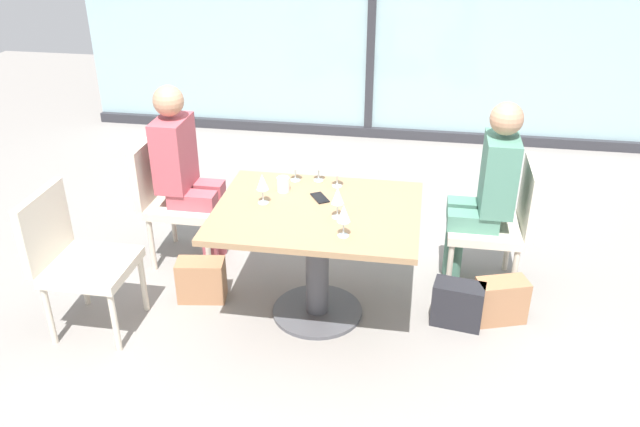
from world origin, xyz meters
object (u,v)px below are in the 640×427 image
at_px(chair_far_left, 172,194).
at_px(chair_side_end, 74,254).
at_px(handbag_0, 501,301).
at_px(person_far_right, 487,188).
at_px(cell_phone_on_table, 320,198).
at_px(handbag_2, 458,304).
at_px(dining_table_main, 317,237).
at_px(wine_glass_0, 319,161).
at_px(wine_glass_5, 295,161).
at_px(wine_glass_4, 338,196).
at_px(wine_glass_2, 337,167).
at_px(coffee_cup, 283,184).
at_px(wine_glass_1, 344,214).
at_px(wine_glass_3, 262,183).
at_px(chair_far_right, 501,218).
at_px(handbag_1, 201,280).
at_px(person_far_left, 184,168).

height_order(chair_far_left, chair_side_end, same).
xyz_separation_m(chair_side_end, handbag_0, (2.48, 0.46, -0.36)).
height_order(person_far_right, cell_phone_on_table, person_far_right).
bearing_deg(cell_phone_on_table, handbag_2, -38.91).
height_order(dining_table_main, cell_phone_on_table, cell_phone_on_table).
bearing_deg(cell_phone_on_table, chair_side_end, 167.81).
relative_size(wine_glass_0, handbag_0, 0.62).
bearing_deg(handbag_2, wine_glass_5, 171.33).
height_order(chair_side_end, wine_glass_4, wine_glass_4).
height_order(wine_glass_4, handbag_0, wine_glass_4).
xyz_separation_m(wine_glass_2, handbag_0, (1.05, -0.21, -0.72)).
xyz_separation_m(wine_glass_4, coffee_cup, (-0.37, 0.29, -0.09)).
height_order(chair_side_end, wine_glass_5, wine_glass_5).
bearing_deg(handbag_2, chair_far_left, 175.14).
height_order(wine_glass_1, wine_glass_3, same).
bearing_deg(chair_far_right, wine_glass_5, -173.61).
xyz_separation_m(wine_glass_3, cell_phone_on_table, (0.32, 0.11, -0.13)).
relative_size(dining_table_main, handbag_2, 3.95).
xyz_separation_m(chair_far_right, cell_phone_on_table, (-1.11, -0.37, 0.24)).
height_order(chair_far_right, wine_glass_0, wine_glass_0).
bearing_deg(handbag_1, wine_glass_1, -27.17).
relative_size(wine_glass_0, wine_glass_2, 1.00).
relative_size(chair_far_left, wine_glass_4, 4.70).
bearing_deg(wine_glass_3, wine_glass_4, -13.53).
xyz_separation_m(chair_far_left, wine_glass_5, (0.90, -0.15, 0.37)).
relative_size(wine_glass_3, wine_glass_4, 1.00).
distance_m(chair_far_left, handbag_2, 2.05).
bearing_deg(wine_glass_4, handbag_2, 9.13).
xyz_separation_m(person_far_left, handbag_2, (1.85, -0.48, -0.56)).
distance_m(chair_side_end, wine_glass_2, 1.63).
relative_size(wine_glass_1, handbag_2, 0.62).
bearing_deg(chair_far_right, person_far_right, 180.00).
xyz_separation_m(chair_side_end, cell_phone_on_table, (1.36, 0.48, 0.24)).
height_order(wine_glass_4, cell_phone_on_table, wine_glass_4).
relative_size(chair_far_right, handbag_0, 2.90).
bearing_deg(chair_far_right, chair_far_left, 180.00).
distance_m(chair_far_left, coffee_cup, 0.95).
bearing_deg(person_far_left, person_far_right, 0.00).
xyz_separation_m(person_far_left, wine_glass_0, (0.93, -0.12, 0.16)).
height_order(wine_glass_2, handbag_2, wine_glass_2).
relative_size(dining_table_main, chair_side_end, 1.36).
xyz_separation_m(dining_table_main, handbag_0, (1.12, 0.11, -0.40)).
height_order(chair_far_left, handbag_1, chair_far_left).
bearing_deg(person_far_right, chair_far_right, 0.00).
bearing_deg(wine_glass_5, handbag_0, -10.99).
bearing_deg(wine_glass_0, chair_far_left, 173.25).
bearing_deg(wine_glass_1, chair_far_left, 148.10).
relative_size(dining_table_main, wine_glass_0, 6.40).
bearing_deg(handbag_1, dining_table_main, -10.90).
bearing_deg(handbag_0, wine_glass_4, 172.38).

